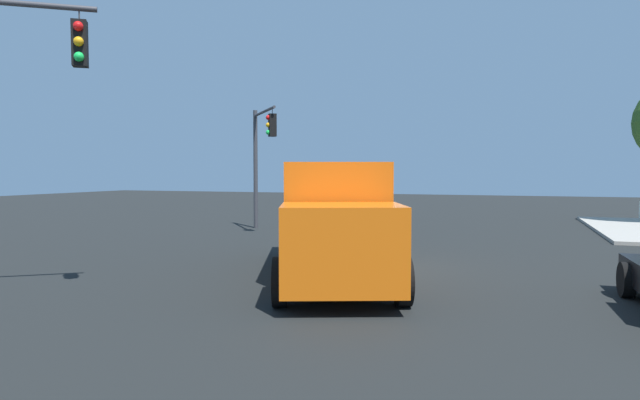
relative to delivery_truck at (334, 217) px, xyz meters
The scene contains 3 objects.
ground_plane 2.17m from the delivery_truck, 114.99° to the right, with size 100.00×100.00×0.00m, color black.
delivery_truck is the anchor object (origin of this frame).
traffic_light_secondary 11.20m from the delivery_truck, 54.28° to the right, with size 2.44×3.00×5.63m.
Camera 1 is at (-3.70, 14.79, 2.70)m, focal length 30.13 mm.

